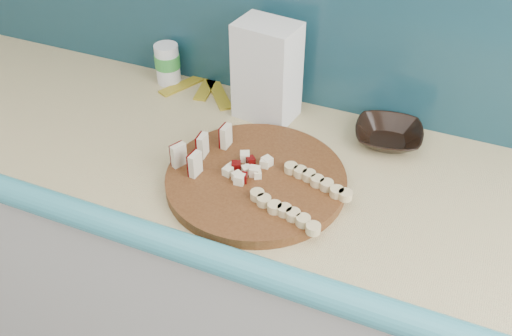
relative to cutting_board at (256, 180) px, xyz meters
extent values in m
cube|color=beige|center=(-0.14, 0.07, -0.48)|extent=(2.20, 0.60, 0.88)
cube|color=tan|center=(-0.14, 0.07, -0.03)|extent=(2.20, 0.60, 0.03)
cube|color=teal|center=(-0.14, -0.23, -0.03)|extent=(2.20, 0.06, 0.03)
cube|color=teal|center=(-0.14, 0.36, 0.24)|extent=(2.20, 0.02, 0.50)
cylinder|color=#3F200D|center=(0.00, 0.00, 0.00)|extent=(0.48, 0.48, 0.02)
cube|color=beige|center=(-0.17, -0.03, 0.04)|extent=(0.02, 0.04, 0.05)
cube|color=#460505|center=(-0.18, -0.03, 0.04)|extent=(0.01, 0.03, 0.05)
cube|color=beige|center=(-0.13, 0.02, 0.04)|extent=(0.02, 0.04, 0.05)
cube|color=#460505|center=(-0.14, 0.02, 0.04)|extent=(0.01, 0.03, 0.05)
cube|color=beige|center=(-0.10, 0.07, 0.04)|extent=(0.02, 0.04, 0.05)
cube|color=#460505|center=(-0.11, 0.07, 0.04)|extent=(0.01, 0.03, 0.05)
cube|color=beige|center=(-0.12, -0.05, 0.04)|extent=(0.02, 0.04, 0.05)
cube|color=#460505|center=(-0.13, -0.04, 0.04)|extent=(0.01, 0.03, 0.05)
cube|color=#F8EFC6|center=(-0.01, 0.00, 0.02)|extent=(0.02, 0.02, 0.02)
cube|color=#F8EFC6|center=(-0.01, 0.01, 0.02)|extent=(0.02, 0.02, 0.02)
cube|color=#460505|center=(0.00, 0.02, 0.02)|extent=(0.02, 0.02, 0.02)
cube|color=#F8EFC6|center=(-0.02, 0.01, 0.02)|extent=(0.02, 0.02, 0.02)
cube|color=#F8EFC6|center=(-0.02, 0.02, 0.02)|extent=(0.02, 0.02, 0.02)
cube|color=#F8EFC6|center=(-0.03, 0.03, 0.02)|extent=(0.02, 0.02, 0.02)
cube|color=#F8EFC6|center=(-0.03, 0.02, 0.02)|extent=(0.02, 0.02, 0.02)
cube|color=#F8EFC6|center=(-0.04, 0.02, 0.02)|extent=(0.02, 0.02, 0.02)
cube|color=#460505|center=(-0.05, 0.01, 0.02)|extent=(0.02, 0.02, 0.02)
cube|color=#F8EFC6|center=(-0.04, 0.00, 0.02)|extent=(0.02, 0.02, 0.02)
cube|color=#F8EFC6|center=(-0.04, -0.01, 0.02)|extent=(0.02, 0.02, 0.02)
cube|color=#F8EFC6|center=(-0.03, 0.00, 0.02)|extent=(0.02, 0.02, 0.02)
cube|color=#F8EFC6|center=(-0.02, -0.01, 0.02)|extent=(0.02, 0.02, 0.02)
cube|color=#F8EFC6|center=(-0.01, -0.01, 0.02)|extent=(0.02, 0.02, 0.02)
cube|color=#460505|center=(-0.01, 0.00, 0.02)|extent=(0.02, 0.02, 0.02)
cylinder|color=#D2B980|center=(0.03, -0.07, 0.02)|extent=(0.03, 0.03, 0.02)
cylinder|color=#D2B980|center=(0.05, -0.08, 0.02)|extent=(0.03, 0.03, 0.02)
cylinder|color=#D2B980|center=(0.07, -0.08, 0.02)|extent=(0.03, 0.03, 0.02)
cylinder|color=#D2B980|center=(0.10, -0.09, 0.02)|extent=(0.03, 0.03, 0.02)
cylinder|color=#D2B980|center=(0.12, -0.10, 0.02)|extent=(0.03, 0.03, 0.02)
cylinder|color=#D2B980|center=(0.14, -0.10, 0.02)|extent=(0.03, 0.03, 0.02)
cylinder|color=#D2B980|center=(0.16, -0.11, 0.02)|extent=(0.03, 0.03, 0.02)
cylinder|color=#D2B980|center=(0.06, 0.04, 0.02)|extent=(0.03, 0.03, 0.02)
cylinder|color=#D2B980|center=(0.09, 0.04, 0.02)|extent=(0.03, 0.03, 0.02)
cylinder|color=#D2B980|center=(0.11, 0.03, 0.02)|extent=(0.03, 0.03, 0.02)
cylinder|color=#D2B980|center=(0.13, 0.02, 0.02)|extent=(0.03, 0.03, 0.02)
cylinder|color=#D2B980|center=(0.15, 0.02, 0.02)|extent=(0.03, 0.03, 0.02)
cylinder|color=#D2B980|center=(0.17, 0.01, 0.02)|extent=(0.03, 0.03, 0.02)
cylinder|color=#D2B980|center=(0.20, 0.00, 0.02)|extent=(0.03, 0.03, 0.02)
imported|color=black|center=(0.23, 0.26, 0.01)|extent=(0.18, 0.18, 0.04)
cube|color=silver|center=(-0.08, 0.26, 0.11)|extent=(0.16, 0.12, 0.25)
cylinder|color=white|center=(-0.39, 0.30, 0.04)|extent=(0.06, 0.06, 0.11)
cylinder|color=green|center=(-0.39, 0.30, 0.05)|extent=(0.07, 0.07, 0.04)
cube|color=gold|center=(-0.34, 0.31, -0.01)|extent=(0.10, 0.16, 0.01)
cube|color=gold|center=(-0.28, 0.33, -0.01)|extent=(0.06, 0.16, 0.01)
cube|color=gold|center=(-0.23, 0.30, -0.01)|extent=(0.13, 0.14, 0.01)
camera|label=1|loc=(0.36, -0.86, 0.79)|focal=40.00mm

